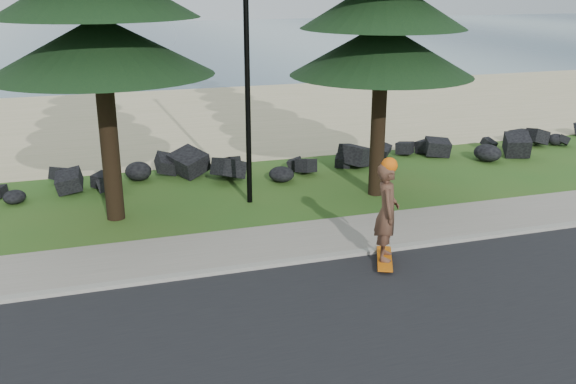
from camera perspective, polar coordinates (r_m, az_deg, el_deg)
name	(u,v)px	position (r m, az deg, el deg)	size (l,w,h in m)	color
ground	(285,247)	(14.39, -0.28, -4.92)	(160.00, 160.00, 0.00)	#285C1D
road	(368,353)	(10.66, 7.08, -14.05)	(160.00, 7.00, 0.02)	black
kerb	(297,261)	(13.59, 0.84, -6.17)	(160.00, 0.20, 0.10)	#A19D91
sidewalk	(282,242)	(14.55, -0.52, -4.48)	(160.00, 2.00, 0.08)	gray
beach_sand	(185,118)	(27.99, -9.13, 6.49)	(160.00, 15.00, 0.01)	tan
ocean	(126,41)	(64.00, -14.23, 12.85)	(160.00, 58.00, 0.01)	#3A576E
seawall_boulders	(230,177)	(19.49, -5.14, 1.36)	(60.00, 2.40, 1.10)	black
lamp_post	(247,45)	(16.37, -3.70, 12.91)	(0.25, 0.14, 8.14)	black
skateboarder	(387,212)	(13.31, 8.79, -1.79)	(0.78, 1.25, 2.30)	#D1610C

